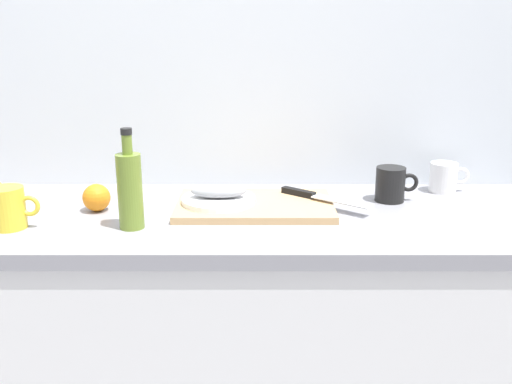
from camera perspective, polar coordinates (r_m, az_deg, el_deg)
back_wall at (r=1.85m, az=-4.61°, el=11.47°), size 3.20×0.05×2.50m
kitchen_counter at (r=1.80m, az=-4.87°, el=-15.83°), size 2.00×0.60×0.90m
cutting_board at (r=1.63m, az=0.00°, el=-1.35°), size 0.45×0.28×0.02m
white_plate at (r=1.63m, az=-3.62°, el=-0.79°), size 0.21×0.21×0.01m
fish_fillet at (r=1.62m, az=-3.64°, el=0.07°), size 0.16×0.07×0.04m
chef_knife at (r=1.67m, az=5.91°, el=-0.37°), size 0.25×0.20×0.02m
olive_oil_bottle at (r=1.49m, az=-12.36°, el=0.32°), size 0.06×0.06×0.26m
coffee_mug_0 at (r=1.74m, az=13.47°, el=0.76°), size 0.13×0.09×0.10m
coffee_mug_1 at (r=1.89m, az=18.42°, el=1.40°), size 0.12×0.08×0.09m
coffee_mug_2 at (r=1.60m, az=-23.36°, el=-1.44°), size 0.13×0.09×0.11m
orange_1 at (r=1.67m, az=-15.52°, el=-0.53°), size 0.08×0.08×0.08m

